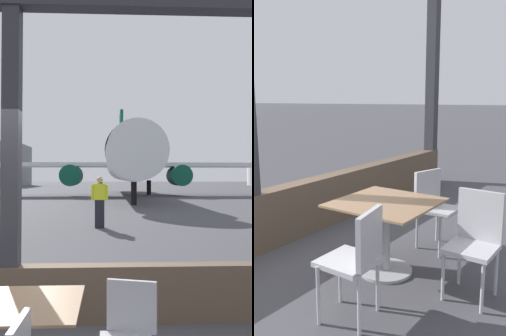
% 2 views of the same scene
% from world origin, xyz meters
% --- Properties ---
extents(ground_plane, '(220.00, 220.00, 0.00)m').
position_xyz_m(ground_plane, '(0.00, 40.00, 0.00)').
color(ground_plane, '#424247').
extents(window_frame, '(9.02, 0.24, 3.97)m').
position_xyz_m(window_frame, '(0.00, 0.00, 1.38)').
color(window_frame, brown).
rests_on(window_frame, ground).
extents(dining_table, '(0.91, 0.91, 0.72)m').
position_xyz_m(dining_table, '(0.48, -1.47, 0.46)').
color(dining_table, '#8C6B4C').
rests_on(dining_table, ground).
extents(cafe_chair_window_right, '(0.47, 0.47, 0.89)m').
position_xyz_m(cafe_chair_window_right, '(1.30, -1.58, 0.54)').
color(cafe_chair_window_right, '#B2B2B7').
rests_on(cafe_chair_window_right, ground).
extents(airplane, '(30.20, 29.54, 9.96)m').
position_xyz_m(airplane, '(2.70, 29.62, 3.18)').
color(airplane, silver).
rests_on(airplane, ground).
extents(ground_crew_worker, '(0.57, 0.22, 1.74)m').
position_xyz_m(ground_crew_worker, '(0.84, 8.18, 0.90)').
color(ground_crew_worker, black).
rests_on(ground_crew_worker, ground).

